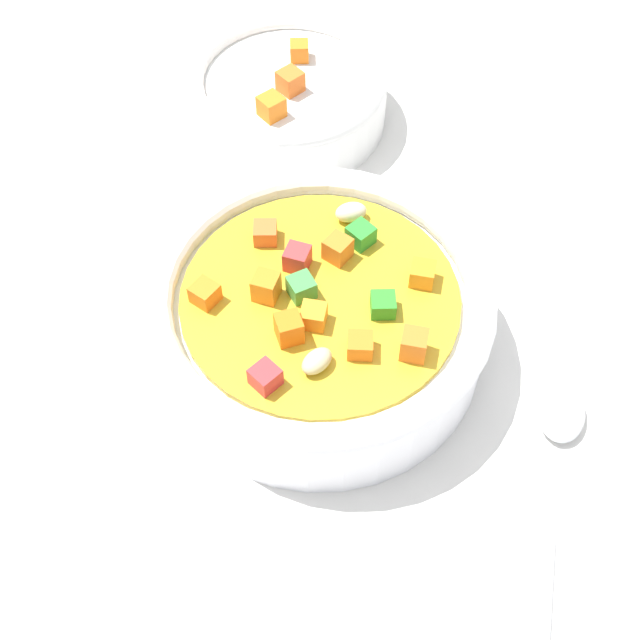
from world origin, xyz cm
name	(u,v)px	position (x,y,z in cm)	size (l,w,h in cm)	color
ground_plane	(320,356)	(0.00, 0.00, -1.00)	(140.00, 140.00, 2.00)	silver
soup_bowl_main	(320,315)	(0.00, 0.00, 2.83)	(17.78, 17.78, 5.88)	white
spoon	(555,521)	(-4.41, 14.44, 0.49)	(14.44, 15.75, 1.09)	silver
side_bowl_small	(289,96)	(-7.40, -16.93, 2.09)	(12.85, 12.85, 4.60)	white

